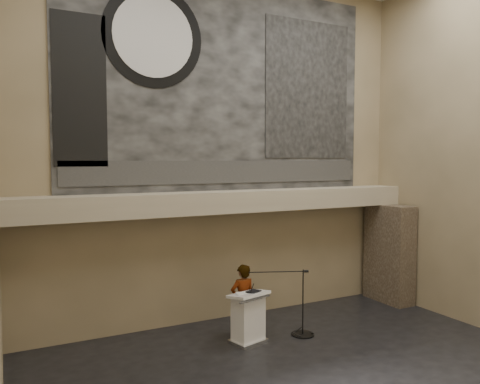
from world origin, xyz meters
TOP-DOWN VIEW (x-y plane):
  - wall_back at (0.00, 4.00)m, footprint 10.00×0.02m
  - soffit at (0.00, 3.60)m, footprint 10.00×0.80m
  - sprinkler_left at (-1.60, 3.55)m, footprint 0.04×0.04m
  - sprinkler_right at (1.90, 3.55)m, footprint 0.04×0.04m
  - banner at (0.00, 3.97)m, footprint 8.00×0.05m
  - banner_text_strip at (0.00, 3.93)m, footprint 7.76×0.02m
  - banner_clock_rim at (-1.80, 3.93)m, footprint 2.30×0.02m
  - banner_clock_face at (-1.80, 3.91)m, footprint 1.84×0.02m
  - banner_building_print at (2.40, 3.93)m, footprint 2.60×0.02m
  - banner_brick_print at (-3.40, 3.93)m, footprint 1.10×0.02m
  - stone_pier at (4.65, 3.15)m, footprint 0.60×1.40m
  - lectern at (-0.28, 2.26)m, footprint 0.92×0.75m
  - binder at (-0.17, 2.22)m, footprint 0.35×0.32m
  - papers at (-0.43, 2.24)m, footprint 0.28×0.36m
  - speaker_person at (-0.19, 2.69)m, footprint 0.59×0.39m
  - mic_stand at (0.98, 2.13)m, footprint 1.51×0.78m

SIDE VIEW (x-z plane):
  - mic_stand at x=0.98m, z-range -0.51..0.98m
  - lectern at x=-0.28m, z-range -0.02..1.12m
  - speaker_person at x=-0.19m, z-range 0.00..1.62m
  - papers at x=-0.43m, z-range 1.10..1.10m
  - binder at x=-0.17m, z-range 1.10..1.14m
  - stone_pier at x=4.65m, z-range 0.00..2.70m
  - sprinkler_left at x=-1.60m, z-range 2.64..2.70m
  - sprinkler_right at x=1.90m, z-range 2.64..2.70m
  - soffit at x=0.00m, z-range 2.70..3.20m
  - banner_text_strip at x=0.00m, z-range 3.38..3.93m
  - wall_back at x=0.00m, z-range 0.00..8.50m
  - banner_brick_print at x=-3.40m, z-range 3.80..7.00m
  - banner at x=0.00m, z-range 3.20..8.20m
  - banner_building_print at x=2.40m, z-range 4.00..7.60m
  - banner_clock_rim at x=-1.80m, z-range 5.55..7.85m
  - banner_clock_face at x=-1.80m, z-range 5.78..7.62m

